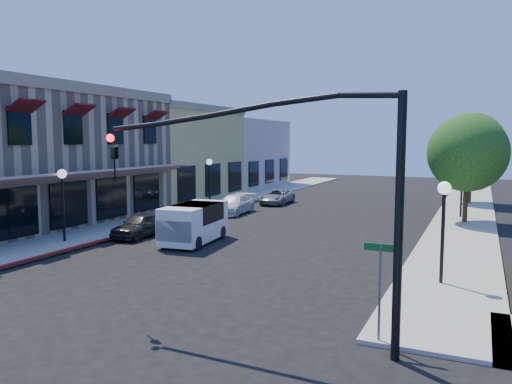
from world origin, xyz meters
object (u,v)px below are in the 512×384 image
at_px(street_name_sign, 380,276).
at_px(lamppost_right_near, 444,206).
at_px(signal_mast_arm, 306,177).
at_px(white_van, 194,221).
at_px(lamppost_left_near, 63,187).
at_px(lamppost_left_far, 209,170).
at_px(lamppost_right_far, 462,175).
at_px(street_tree_b, 471,145).
at_px(parked_car_b, 177,219).
at_px(parked_car_a, 140,225).
at_px(parked_car_c, 234,204).
at_px(street_tree_a, 467,153).
at_px(parked_car_d, 277,197).

bearing_deg(street_name_sign, lamppost_right_near, 80.22).
distance_m(signal_mast_arm, street_name_sign, 2.98).
relative_size(lamppost_right_near, white_van, 0.82).
relative_size(lamppost_left_near, lamppost_left_far, 1.00).
relative_size(street_name_sign, lamppost_right_far, 0.70).
distance_m(street_tree_b, signal_mast_arm, 30.65).
relative_size(lamppost_right_near, lamppost_right_far, 1.00).
bearing_deg(lamppost_right_near, signal_mast_arm, -112.12).
distance_m(lamppost_left_far, parked_car_b, 9.48).
relative_size(lamppost_left_near, lamppost_right_near, 1.00).
relative_size(signal_mast_arm, lamppost_left_near, 2.24).
bearing_deg(lamppost_right_near, parked_car_b, 159.53).
bearing_deg(parked_car_a, parked_car_b, 73.05).
distance_m(street_tree_b, parked_car_b, 23.94).
bearing_deg(white_van, signal_mast_arm, -46.35).
xyz_separation_m(lamppost_right_far, parked_car_a, (-14.70, -13.17, -2.12)).
distance_m(lamppost_left_far, parked_car_c, 4.19).
xyz_separation_m(street_tree_b, parked_car_c, (-14.29, -12.00, -3.92)).
relative_size(signal_mast_arm, lamppost_right_near, 2.24).
bearing_deg(lamppost_left_near, street_tree_a, 38.98).
bearing_deg(parked_car_c, street_name_sign, -57.45).
relative_size(street_tree_b, parked_car_d, 1.73).
height_order(street_tree_a, street_name_sign, street_tree_a).
xyz_separation_m(lamppost_left_near, lamppost_right_far, (17.00, 16.00, 0.00)).
height_order(parked_car_a, parked_car_d, parked_car_a).
bearing_deg(parked_car_b, street_name_sign, -32.65).
xyz_separation_m(street_name_sign, parked_car_a, (-13.70, 8.63, -1.09)).
relative_size(street_name_sign, parked_car_b, 0.65).
xyz_separation_m(lamppost_left_near, parked_car_b, (2.96, 5.24, -2.10)).
bearing_deg(street_tree_b, parked_car_b, -127.40).
xyz_separation_m(lamppost_right_far, parked_car_c, (-13.99, -4.00, -2.11)).
relative_size(lamppost_right_far, parked_car_c, 0.83).
distance_m(lamppost_left_near, parked_car_a, 4.22).
xyz_separation_m(lamppost_left_far, lamppost_right_far, (17.00, 2.00, 0.00)).
height_order(street_tree_b, parked_car_c, street_tree_b).
distance_m(street_tree_b, white_van, 24.57).
relative_size(signal_mast_arm, lamppost_right_far, 2.24).
height_order(lamppost_left_far, parked_car_c, lamppost_left_far).
distance_m(street_tree_a, street_tree_b, 10.01).
xyz_separation_m(white_van, parked_car_b, (-2.64, 2.56, -0.44)).
height_order(lamppost_left_far, parked_car_d, lamppost_left_far).
bearing_deg(parked_car_c, lamppost_right_near, -44.19).
xyz_separation_m(lamppost_right_near, lamppost_right_far, (0.00, 16.00, 0.00)).
height_order(lamppost_left_near, white_van, lamppost_left_near).
height_order(lamppost_left_far, parked_car_a, lamppost_left_far).
bearing_deg(lamppost_left_far, street_tree_b, 30.03).
relative_size(street_name_sign, lamppost_left_near, 0.70).
relative_size(lamppost_right_far, white_van, 0.82).
bearing_deg(street_tree_a, parked_car_a, -143.33).
distance_m(lamppost_left_near, lamppost_right_near, 17.00).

